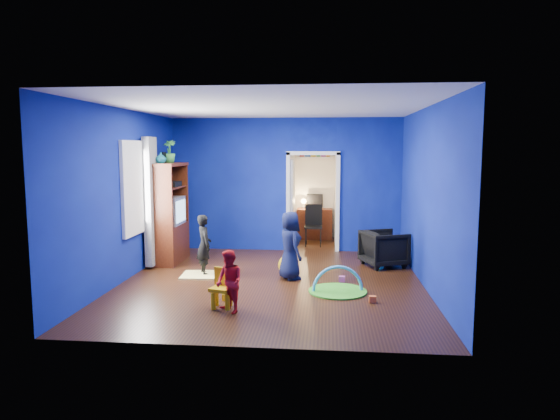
# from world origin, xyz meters

# --- Properties ---
(floor) EXTENTS (5.00, 5.50, 0.01)m
(floor) POSITION_xyz_m (0.00, 0.00, 0.00)
(floor) COLOR black
(floor) RESTS_ON ground
(ceiling) EXTENTS (5.00, 5.50, 0.01)m
(ceiling) POSITION_xyz_m (0.00, 0.00, 2.90)
(ceiling) COLOR white
(ceiling) RESTS_ON wall_back
(wall_back) EXTENTS (5.00, 0.02, 2.90)m
(wall_back) POSITION_xyz_m (0.00, 2.75, 1.45)
(wall_back) COLOR navy
(wall_back) RESTS_ON floor
(wall_front) EXTENTS (5.00, 0.02, 2.90)m
(wall_front) POSITION_xyz_m (0.00, -2.75, 1.45)
(wall_front) COLOR navy
(wall_front) RESTS_ON floor
(wall_left) EXTENTS (0.02, 5.50, 2.90)m
(wall_left) POSITION_xyz_m (-2.50, 0.00, 1.45)
(wall_left) COLOR navy
(wall_left) RESTS_ON floor
(wall_right) EXTENTS (0.02, 5.50, 2.90)m
(wall_right) POSITION_xyz_m (2.50, 0.00, 1.45)
(wall_right) COLOR navy
(wall_right) RESTS_ON floor
(alcove) EXTENTS (1.00, 1.75, 2.50)m
(alcove) POSITION_xyz_m (0.60, 3.62, 1.25)
(alcove) COLOR silver
(alcove) RESTS_ON floor
(armchair) EXTENTS (0.98, 0.97, 0.69)m
(armchair) POSITION_xyz_m (2.01, 1.40, 0.34)
(armchair) COLOR black
(armchair) RESTS_ON floor
(child_black) EXTENTS (0.42, 0.47, 1.08)m
(child_black) POSITION_xyz_m (-1.25, 0.44, 0.54)
(child_black) COLOR black
(child_black) RESTS_ON floor
(child_navy) EXTENTS (0.60, 0.68, 1.17)m
(child_navy) POSITION_xyz_m (0.29, 0.29, 0.59)
(child_navy) COLOR #0E1236
(child_navy) RESTS_ON floor
(toddler_red) EXTENTS (0.52, 0.53, 0.86)m
(toddler_red) POSITION_xyz_m (-0.40, -1.57, 0.43)
(toddler_red) COLOR red
(toddler_red) RESTS_ON floor
(vase) EXTENTS (0.25, 0.25, 0.21)m
(vase) POSITION_xyz_m (-2.22, 1.09, 2.06)
(vase) COLOR #0C5662
(vase) RESTS_ON tv_armoire
(potted_plant) EXTENTS (0.25, 0.25, 0.45)m
(potted_plant) POSITION_xyz_m (-2.22, 1.61, 2.18)
(potted_plant) COLOR green
(potted_plant) RESTS_ON tv_armoire
(tv_armoire) EXTENTS (0.58, 1.14, 1.96)m
(tv_armoire) POSITION_xyz_m (-2.22, 1.39, 0.98)
(tv_armoire) COLOR #3D190A
(tv_armoire) RESTS_ON floor
(crt_tv) EXTENTS (0.46, 0.70, 0.54)m
(crt_tv) POSITION_xyz_m (-2.18, 1.39, 1.02)
(crt_tv) COLOR silver
(crt_tv) RESTS_ON tv_armoire
(yellow_blanket) EXTENTS (0.79, 0.65, 0.03)m
(yellow_blanket) POSITION_xyz_m (-1.25, 0.34, 0.01)
(yellow_blanket) COLOR #F2E07A
(yellow_blanket) RESTS_ON floor
(hopper_ball) EXTENTS (0.36, 0.36, 0.36)m
(hopper_ball) POSITION_xyz_m (0.24, 0.54, 0.18)
(hopper_ball) COLOR yellow
(hopper_ball) RESTS_ON floor
(kid_chair) EXTENTS (0.34, 0.34, 0.50)m
(kid_chair) POSITION_xyz_m (-0.55, -1.37, 0.25)
(kid_chair) COLOR yellow
(kid_chair) RESTS_ON floor
(play_mat) EXTENTS (0.91, 0.91, 0.02)m
(play_mat) POSITION_xyz_m (1.09, -0.43, 0.01)
(play_mat) COLOR #51AA26
(play_mat) RESTS_ON floor
(toy_arch) EXTENTS (0.81, 0.19, 0.81)m
(toy_arch) POSITION_xyz_m (1.09, -0.43, 0.02)
(toy_arch) COLOR #3F8CD8
(toy_arch) RESTS_ON floor
(window_left) EXTENTS (0.03, 0.95, 1.55)m
(window_left) POSITION_xyz_m (-2.48, 0.35, 1.55)
(window_left) COLOR white
(window_left) RESTS_ON wall_left
(curtain) EXTENTS (0.14, 0.42, 2.40)m
(curtain) POSITION_xyz_m (-2.37, 0.90, 1.25)
(curtain) COLOR slate
(curtain) RESTS_ON floor
(doorway) EXTENTS (1.16, 0.10, 2.10)m
(doorway) POSITION_xyz_m (0.60, 2.75, 1.05)
(doorway) COLOR white
(doorway) RESTS_ON floor
(study_desk) EXTENTS (0.88, 0.44, 0.75)m
(study_desk) POSITION_xyz_m (0.60, 4.26, 0.38)
(study_desk) COLOR #3D140A
(study_desk) RESTS_ON floor
(desk_monitor) EXTENTS (0.40, 0.05, 0.32)m
(desk_monitor) POSITION_xyz_m (0.60, 4.38, 0.95)
(desk_monitor) COLOR black
(desk_monitor) RESTS_ON study_desk
(desk_lamp) EXTENTS (0.14, 0.14, 0.14)m
(desk_lamp) POSITION_xyz_m (0.32, 4.32, 0.93)
(desk_lamp) COLOR #FFD88C
(desk_lamp) RESTS_ON study_desk
(folding_chair) EXTENTS (0.40, 0.40, 0.92)m
(folding_chair) POSITION_xyz_m (0.60, 3.30, 0.46)
(folding_chair) COLOR black
(folding_chair) RESTS_ON floor
(book_shelf) EXTENTS (0.88, 0.24, 0.04)m
(book_shelf) POSITION_xyz_m (0.60, 4.37, 2.02)
(book_shelf) COLOR white
(book_shelf) RESTS_ON study_desk
(toy_0) EXTENTS (0.10, 0.08, 0.10)m
(toy_0) POSITION_xyz_m (1.59, -0.94, 0.05)
(toy_0) COLOR #DF5B25
(toy_0) RESTS_ON floor
(toy_1) EXTENTS (0.11, 0.11, 0.11)m
(toy_1) POSITION_xyz_m (1.93, 1.13, 0.06)
(toy_1) COLOR #29B3EB
(toy_1) RESTS_ON floor
(toy_2) EXTENTS (0.10, 0.08, 0.10)m
(toy_2) POSITION_xyz_m (-0.57, -1.03, 0.05)
(toy_2) COLOR #F0B40C
(toy_2) RESTS_ON floor
(toy_3) EXTENTS (0.10, 0.08, 0.10)m
(toy_3) POSITION_xyz_m (1.18, 0.16, 0.05)
(toy_3) COLOR #C74A99
(toy_3) RESTS_ON floor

